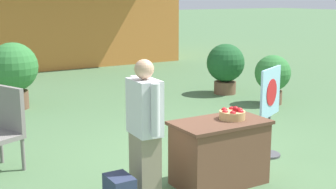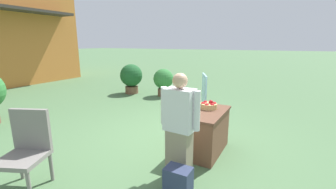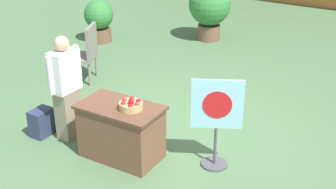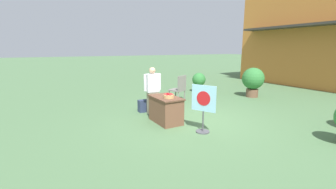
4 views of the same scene
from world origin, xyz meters
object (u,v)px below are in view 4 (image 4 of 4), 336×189
(display_table, at_px, (166,110))
(patio_chair, at_px, (179,87))
(potted_plant_far_right, at_px, (253,80))
(poster_board, at_px, (203,106))
(apple_basket, at_px, (169,96))
(backpack, at_px, (143,106))
(person_visitor, at_px, (153,91))
(potted_plant_near_left, at_px, (199,82))

(display_table, distance_m, patio_chair, 2.81)
(display_table, relative_size, potted_plant_far_right, 0.85)
(poster_board, bearing_deg, potted_plant_far_right, -179.58)
(apple_basket, bearing_deg, backpack, -175.24)
(person_visitor, bearing_deg, apple_basket, 0.35)
(person_visitor, bearing_deg, backpack, -153.30)
(patio_chair, xyz_separation_m, potted_plant_near_left, (-1.22, 1.95, -0.06))
(backpack, relative_size, potted_plant_far_right, 0.31)
(backpack, height_order, patio_chair, patio_chair)
(display_table, bearing_deg, person_visitor, 177.34)
(apple_basket, relative_size, potted_plant_far_right, 0.23)
(display_table, relative_size, apple_basket, 3.64)
(person_visitor, bearing_deg, potted_plant_far_right, 95.03)
(person_visitor, relative_size, potted_plant_near_left, 1.62)
(apple_basket, bearing_deg, potted_plant_far_right, 104.85)
(poster_board, distance_m, potted_plant_far_right, 5.32)
(backpack, distance_m, potted_plant_near_left, 4.39)
(apple_basket, distance_m, potted_plant_far_right, 5.38)
(person_visitor, distance_m, poster_board, 2.23)
(person_visitor, bearing_deg, potted_plant_near_left, 124.95)
(backpack, height_order, potted_plant_near_left, potted_plant_near_left)
(display_table, relative_size, patio_chair, 1.04)
(potted_plant_near_left, bearing_deg, potted_plant_far_right, 33.28)
(person_visitor, distance_m, potted_plant_near_left, 4.43)
(poster_board, height_order, potted_plant_far_right, potted_plant_far_right)
(patio_chair, bearing_deg, backpack, 87.43)
(person_visitor, xyz_separation_m, backpack, (-0.40, -0.18, -0.59))
(potted_plant_near_left, bearing_deg, backpack, -63.33)
(apple_basket, bearing_deg, display_table, 179.63)
(backpack, bearing_deg, potted_plant_near_left, 116.67)
(person_visitor, bearing_deg, display_table, -0.00)
(poster_board, height_order, patio_chair, poster_board)
(apple_basket, xyz_separation_m, person_visitor, (-1.17, 0.05, -0.04))
(apple_basket, xyz_separation_m, poster_board, (1.03, 0.45, -0.13))
(apple_basket, height_order, backpack, apple_basket)
(person_visitor, distance_m, potted_plant_far_right, 5.16)
(apple_basket, relative_size, potted_plant_near_left, 0.32)
(apple_basket, xyz_separation_m, potted_plant_far_right, (-1.38, 5.20, -0.06))
(display_table, relative_size, poster_board, 0.90)
(display_table, xyz_separation_m, potted_plant_far_right, (-1.20, 5.20, 0.39))
(potted_plant_near_left, xyz_separation_m, potted_plant_far_right, (2.15, 1.41, 0.25))
(display_table, bearing_deg, patio_chair, 139.28)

